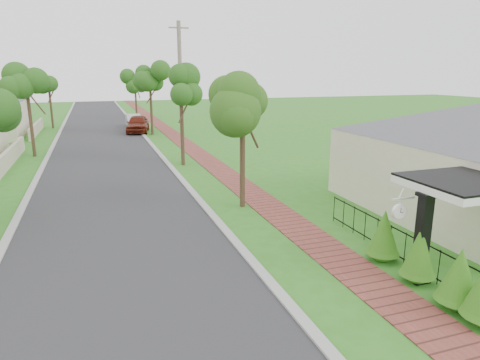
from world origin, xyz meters
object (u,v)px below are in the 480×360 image
porch_post (422,243)px  station_clock (399,211)px  parked_car_white (134,121)px  parked_car_red (138,124)px  utility_pole (181,93)px  near_tree (243,105)px

porch_post → station_clock: bearing=140.9°
parked_car_white → station_clock: station_clock is taller
porch_post → parked_car_red: porch_post is taller
utility_pole → parked_car_red: bearing=94.8°
porch_post → parked_car_white: 37.22m
parked_car_red → utility_pole: 15.48m
porch_post → utility_pole: 18.33m
porch_post → near_tree: size_ratio=0.47×
porch_post → parked_car_white: bearing=96.4°
parked_car_white → near_tree: bearing=-87.0°
parked_car_red → utility_pole: bearing=-74.2°
parked_car_white → station_clock: bearing=-84.9°
parked_car_white → near_tree: near_tree is taller
porch_post → utility_pole: size_ratio=0.30×
parked_car_red → parked_car_white: size_ratio=1.17×
near_tree → porch_post: bearing=-73.4°
near_tree → utility_pole: bearing=93.1°
parked_car_red → parked_car_white: parked_car_red is taller
porch_post → utility_pole: bearing=99.2°
parked_car_red → near_tree: size_ratio=0.88×
porch_post → parked_car_red: bearing=97.2°
parked_car_white → utility_pole: utility_pole is taller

